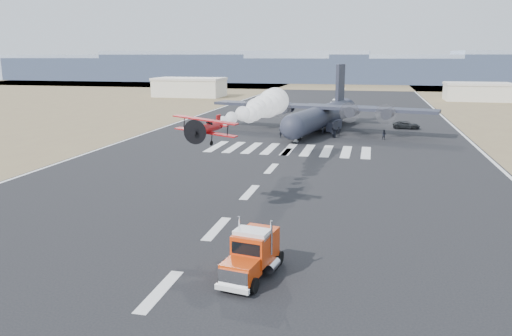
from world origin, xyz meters
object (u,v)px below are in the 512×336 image
(hangar_left, at_px, (190,87))
(crew_g, at_px, (323,131))
(hangar_right, at_px, (477,91))
(crew_f, at_px, (312,128))
(support_vehicle, at_px, (406,125))
(crew_b, at_px, (332,133))
(semi_truck, at_px, (253,253))
(aerobatic_biplane, at_px, (207,128))
(crew_a, at_px, (298,130))
(transport_aircraft, at_px, (322,114))
(crew_d, at_px, (339,131))
(crew_e, at_px, (334,133))
(crew_h, at_px, (384,135))
(crew_c, at_px, (280,133))

(hangar_left, distance_m, crew_g, 96.41)
(hangar_right, distance_m, crew_f, 93.07)
(support_vehicle, xyz_separation_m, crew_b, (-13.75, -15.18, 0.19))
(semi_truck, distance_m, aerobatic_biplane, 15.64)
(crew_a, bearing_deg, aerobatic_biplane, 28.49)
(hangar_right, height_order, transport_aircraft, transport_aircraft)
(semi_truck, relative_size, crew_f, 4.26)
(crew_d, xyz_separation_m, crew_f, (-5.26, 2.82, 0.02))
(transport_aircraft, relative_size, crew_e, 26.75)
(hangar_left, bearing_deg, semi_truck, -67.98)
(aerobatic_biplane, relative_size, support_vehicle, 1.13)
(crew_f, bearing_deg, crew_h, 47.97)
(crew_c, relative_size, crew_h, 0.91)
(aerobatic_biplane, xyz_separation_m, crew_h, (16.91, 46.93, -7.26))
(crew_b, bearing_deg, hangar_right, -152.53)
(aerobatic_biplane, bearing_deg, crew_d, 83.14)
(crew_b, height_order, crew_e, crew_b)
(semi_truck, height_order, aerobatic_biplane, aerobatic_biplane)
(aerobatic_biplane, distance_m, crew_h, 50.41)
(hangar_right, distance_m, crew_a, 97.13)
(crew_b, xyz_separation_m, crew_h, (9.10, -0.13, -0.03))
(hangar_right, xyz_separation_m, crew_e, (-39.83, -86.72, -2.19))
(support_vehicle, bearing_deg, crew_e, 139.03)
(crew_f, bearing_deg, transport_aircraft, 133.97)
(aerobatic_biplane, relative_size, crew_c, 3.70)
(hangar_left, height_order, crew_a, hangar_left)
(semi_truck, relative_size, crew_b, 3.96)
(hangar_right, distance_m, crew_b, 95.96)
(crew_e, relative_size, crew_f, 0.94)
(crew_d, bearing_deg, crew_c, -174.71)
(transport_aircraft, height_order, crew_b, transport_aircraft)
(transport_aircraft, bearing_deg, crew_h, -24.80)
(crew_a, distance_m, crew_f, 4.08)
(transport_aircraft, xyz_separation_m, crew_h, (11.78, -8.78, -2.37))
(crew_g, height_order, crew_h, crew_h)
(crew_c, height_order, crew_g, crew_c)
(aerobatic_biplane, bearing_deg, support_vehicle, 74.06)
(hangar_left, relative_size, crew_d, 14.24)
(crew_b, relative_size, crew_e, 1.15)
(crew_g, bearing_deg, crew_f, 87.09)
(semi_truck, relative_size, aerobatic_biplane, 1.22)
(crew_d, height_order, crew_f, crew_f)
(transport_aircraft, height_order, crew_e, transport_aircraft)
(hangar_right, bearing_deg, crew_g, -116.80)
(crew_b, bearing_deg, support_vehicle, -169.92)
(hangar_left, xyz_separation_m, transport_aircraft, (55.12, -73.46, -0.12))
(crew_d, height_order, crew_h, crew_h)
(hangar_right, xyz_separation_m, support_vehicle, (-26.45, -71.93, -2.26))
(crew_e, distance_m, crew_f, 6.84)
(semi_truck, xyz_separation_m, crew_b, (0.60, 59.30, -0.67))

